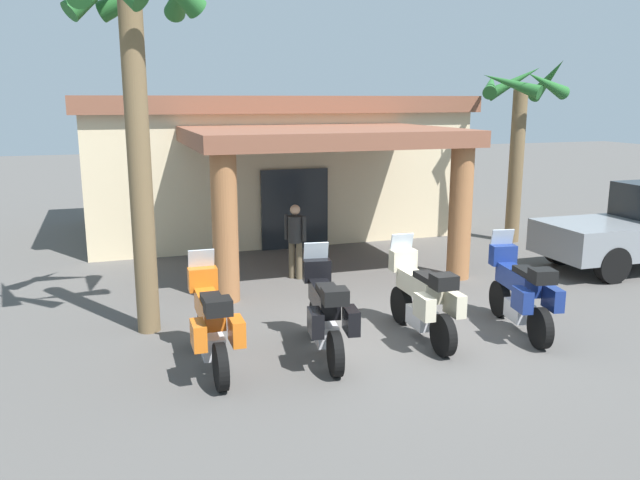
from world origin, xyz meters
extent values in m
plane|color=#514F4C|center=(0.00, 0.00, 0.00)|extent=(80.00, 80.00, 0.00)
cube|color=beige|center=(-0.01, 9.84, 1.76)|extent=(10.41, 6.07, 3.51)
cube|color=#1E2328|center=(0.00, 6.77, 1.05)|extent=(1.80, 0.11, 2.10)
cube|color=brown|center=(0.01, 4.62, 3.06)|extent=(5.96, 4.45, 0.35)
cylinder|color=#9E663D|center=(-2.55, 2.79, 1.44)|extent=(0.50, 0.50, 2.88)
cylinder|color=#9E663D|center=(2.59, 2.82, 1.44)|extent=(0.50, 0.50, 2.88)
cube|color=brown|center=(-0.01, 9.84, 3.73)|extent=(10.81, 6.47, 0.44)
cylinder|color=black|center=(-3.34, 0.45, 0.33)|extent=(0.15, 0.66, 0.66)
cylinder|color=black|center=(-3.35, -1.10, 0.33)|extent=(0.15, 0.66, 0.66)
cube|color=silver|center=(-3.34, -0.35, 0.37)|extent=(0.33, 0.56, 0.32)
cube|color=orange|center=(-3.34, -0.20, 0.88)|extent=(0.31, 1.15, 0.34)
cube|color=black|center=(-3.35, -0.55, 1.10)|extent=(0.29, 0.60, 0.10)
cube|color=orange|center=(-3.34, 0.43, 1.15)|extent=(0.44, 0.24, 0.36)
cube|color=#B2BCC6|center=(-3.34, 0.51, 1.43)|extent=(0.40, 0.12, 0.36)
cube|color=orange|center=(-3.61, -0.95, 0.76)|extent=(0.18, 0.44, 0.36)
cube|color=orange|center=(-3.09, -0.95, 0.76)|extent=(0.18, 0.44, 0.36)
cube|color=black|center=(-3.35, -1.05, 1.17)|extent=(0.36, 0.32, 0.22)
cylinder|color=black|center=(-1.50, 0.37, 0.33)|extent=(0.23, 0.67, 0.66)
cylinder|color=black|center=(-1.72, -1.16, 0.33)|extent=(0.23, 0.67, 0.66)
cube|color=silver|center=(-1.61, -0.42, 0.37)|extent=(0.40, 0.60, 0.32)
cube|color=black|center=(-1.59, -0.27, 0.88)|extent=(0.46, 1.18, 0.34)
cube|color=black|center=(-1.64, -0.62, 1.10)|extent=(0.36, 0.63, 0.10)
cube|color=black|center=(-1.50, 0.35, 1.15)|extent=(0.47, 0.30, 0.36)
cube|color=#B2BCC6|center=(-1.49, 0.43, 1.43)|extent=(0.41, 0.17, 0.36)
cube|color=black|center=(-1.96, -0.98, 0.76)|extent=(0.24, 0.46, 0.36)
cube|color=black|center=(-1.44, -1.05, 0.76)|extent=(0.24, 0.46, 0.36)
cube|color=black|center=(-1.72, -1.11, 1.17)|extent=(0.40, 0.37, 0.22)
cylinder|color=black|center=(0.13, 0.55, 0.33)|extent=(0.15, 0.66, 0.66)
cylinder|color=black|center=(0.10, -1.00, 0.33)|extent=(0.15, 0.66, 0.66)
cube|color=silver|center=(0.11, -0.25, 0.37)|extent=(0.33, 0.57, 0.32)
cube|color=beige|center=(0.12, -0.10, 0.88)|extent=(0.32, 1.16, 0.34)
cube|color=black|center=(0.11, -0.45, 1.10)|extent=(0.29, 0.61, 0.10)
cube|color=beige|center=(0.13, 0.53, 1.15)|extent=(0.44, 0.25, 0.36)
cube|color=#B2BCC6|center=(0.13, 0.61, 1.43)|extent=(0.40, 0.13, 0.36)
cube|color=beige|center=(-0.16, -0.84, 0.76)|extent=(0.19, 0.44, 0.36)
cube|color=beige|center=(0.36, -0.85, 0.76)|extent=(0.19, 0.44, 0.36)
cube|color=black|center=(0.10, -0.95, 1.17)|extent=(0.37, 0.33, 0.22)
cylinder|color=black|center=(1.99, 0.32, 0.33)|extent=(0.26, 0.67, 0.66)
cylinder|color=black|center=(1.71, -1.21, 0.33)|extent=(0.26, 0.67, 0.66)
cube|color=silver|center=(1.84, -0.47, 0.37)|extent=(0.42, 0.61, 0.32)
cube|color=navy|center=(1.87, -0.32, 0.88)|extent=(0.50, 1.19, 0.34)
cube|color=black|center=(1.81, -0.67, 1.10)|extent=(0.38, 0.64, 0.10)
cube|color=navy|center=(1.98, 0.30, 1.15)|extent=(0.48, 0.31, 0.36)
cube|color=#B2BCC6|center=(2.00, 0.38, 1.43)|extent=(0.41, 0.19, 0.36)
cube|color=navy|center=(1.48, -1.01, 0.76)|extent=(0.26, 0.47, 0.36)
cube|color=navy|center=(1.99, -1.11, 0.76)|extent=(0.26, 0.47, 0.36)
cube|color=black|center=(1.72, -1.16, 1.17)|extent=(0.41, 0.38, 0.22)
cylinder|color=brown|center=(-0.76, 3.85, 0.41)|extent=(0.14, 0.14, 0.82)
cylinder|color=brown|center=(-0.89, 3.98, 0.41)|extent=(0.14, 0.14, 0.82)
cylinder|color=#262626|center=(-0.82, 3.91, 1.11)|extent=(0.32, 0.32, 0.58)
cylinder|color=#262626|center=(-0.67, 3.76, 1.14)|extent=(0.09, 0.09, 0.55)
cylinder|color=#262626|center=(-0.98, 4.07, 1.14)|extent=(0.09, 0.09, 0.55)
sphere|color=tan|center=(-0.82, 3.91, 1.54)|extent=(0.22, 0.22, 0.22)
cylinder|color=black|center=(5.54, 3.11, 0.40)|extent=(0.80, 0.26, 0.80)
cylinder|color=black|center=(5.53, 1.41, 0.40)|extent=(0.80, 0.26, 0.80)
cylinder|color=brown|center=(5.94, 5.64, 2.06)|extent=(0.39, 0.39, 4.12)
cone|color=#236028|center=(6.72, 5.58, 4.39)|extent=(0.48, 1.51, 1.20)
cone|color=#236028|center=(6.22, 6.37, 4.34)|extent=(1.57, 0.88, 1.06)
cone|color=#236028|center=(5.30, 6.09, 4.26)|extent=(1.21, 1.51, 0.82)
cone|color=#236028|center=(5.31, 5.19, 4.26)|extent=(1.22, 1.51, 0.80)
cone|color=#236028|center=(6.15, 4.89, 4.26)|extent=(1.63, 0.78, 0.82)
cylinder|color=brown|center=(-4.12, 1.56, 2.70)|extent=(0.38, 0.38, 5.41)
camera|label=1|loc=(-4.65, -9.22, 3.87)|focal=36.05mm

